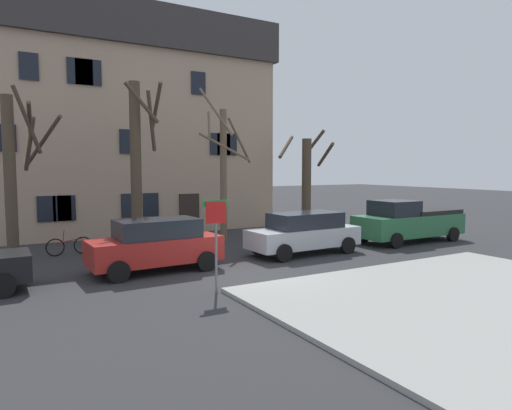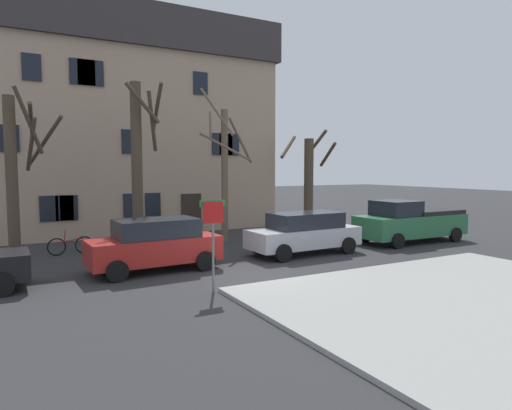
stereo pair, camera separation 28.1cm
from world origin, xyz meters
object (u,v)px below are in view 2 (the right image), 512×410
(car_red_wagon, at_px, (155,244))
(car_silver_wagon, at_px, (304,232))
(tree_bare_mid, at_px, (139,161))
(building_main, at_px, (130,124))
(street_sign_pole, at_px, (213,228))
(tree_bare_near, at_px, (14,170))
(tree_bare_end, at_px, (309,179))
(tree_bare_far, at_px, (225,169))
(bicycle_leaning, at_px, (70,245))
(pickup_truck_green, at_px, (410,222))

(car_red_wagon, bearing_deg, car_silver_wagon, 0.11)
(car_red_wagon, bearing_deg, tree_bare_mid, 82.27)
(tree_bare_mid, bearing_deg, building_main, 79.17)
(car_red_wagon, relative_size, street_sign_pole, 1.70)
(tree_bare_near, bearing_deg, tree_bare_end, 5.93)
(tree_bare_far, relative_size, street_sign_pole, 2.73)
(building_main, bearing_deg, bicycle_leaning, -120.43)
(car_silver_wagon, relative_size, pickup_truck_green, 0.85)
(car_red_wagon, xyz_separation_m, car_silver_wagon, (6.15, 0.01, -0.04))
(tree_bare_mid, xyz_separation_m, street_sign_pole, (0.10, -7.61, -1.96))
(tree_bare_near, relative_size, tree_bare_end, 1.14)
(car_red_wagon, bearing_deg, building_main, 80.29)
(tree_bare_end, xyz_separation_m, bicycle_leaning, (-12.61, -1.27, -2.48))
(tree_bare_end, xyz_separation_m, pickup_truck_green, (1.77, -5.69, -1.88))
(building_main, height_order, pickup_truck_green, building_main)
(pickup_truck_green, bearing_deg, tree_bare_near, 165.58)
(building_main, distance_m, car_red_wagon, 12.76)
(tree_bare_mid, xyz_separation_m, car_red_wagon, (-0.57, -4.19, -2.87))
(building_main, bearing_deg, pickup_truck_green, -48.30)
(tree_bare_mid, relative_size, car_silver_wagon, 1.49)
(tree_bare_near, bearing_deg, tree_bare_mid, -0.53)
(pickup_truck_green, distance_m, street_sign_pole, 12.08)
(street_sign_pole, xyz_separation_m, bicycle_leaning, (-2.84, 7.89, -1.46))
(tree_bare_end, height_order, car_red_wagon, tree_bare_end)
(tree_bare_far, relative_size, bicycle_leaning, 4.06)
(tree_bare_far, bearing_deg, bicycle_leaning, 178.74)
(building_main, bearing_deg, car_silver_wagon, -70.09)
(car_red_wagon, xyz_separation_m, street_sign_pole, (0.67, -3.42, 0.91))
(car_silver_wagon, bearing_deg, car_red_wagon, -179.89)
(tree_bare_far, bearing_deg, tree_bare_near, -179.40)
(tree_bare_far, relative_size, car_red_wagon, 1.61)
(tree_bare_near, bearing_deg, pickup_truck_green, -14.42)
(tree_bare_near, xyz_separation_m, car_silver_wagon, (10.21, -4.22, -2.52))
(car_red_wagon, bearing_deg, tree_bare_far, 43.13)
(building_main, height_order, car_red_wagon, building_main)
(tree_bare_far, bearing_deg, car_silver_wagon, -70.44)
(tree_bare_near, relative_size, tree_bare_mid, 0.91)
(pickup_truck_green, bearing_deg, building_main, 131.70)
(tree_bare_near, relative_size, tree_bare_far, 0.90)
(tree_bare_near, distance_m, pickup_truck_green, 16.98)
(tree_bare_mid, distance_m, car_silver_wagon, 7.55)
(building_main, bearing_deg, tree_bare_mid, -100.83)
(bicycle_leaning, bearing_deg, car_red_wagon, -64.07)
(tree_bare_end, bearing_deg, tree_bare_mid, -171.09)
(tree_bare_near, xyz_separation_m, tree_bare_far, (8.68, 0.09, 0.02))
(car_silver_wagon, distance_m, bicycle_leaning, 9.46)
(tree_bare_near, relative_size, street_sign_pole, 2.46)
(car_silver_wagon, height_order, street_sign_pole, street_sign_pole)
(pickup_truck_green, bearing_deg, car_red_wagon, -179.76)
(building_main, relative_size, tree_bare_near, 2.48)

